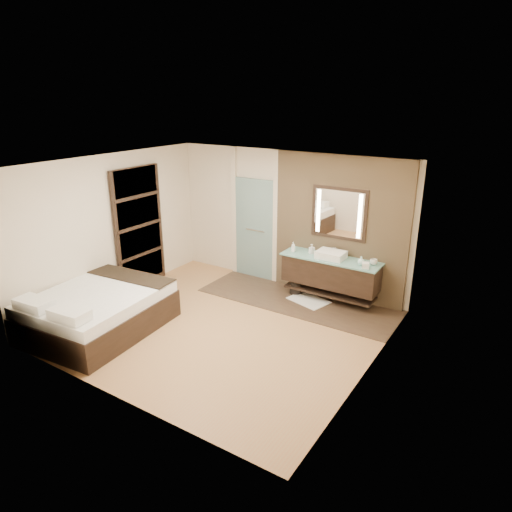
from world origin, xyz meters
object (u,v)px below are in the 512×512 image
Objects in this scene: mirror_unit at (339,213)px; waste_bin at (296,288)px; bed at (98,311)px; vanity at (330,272)px.

waste_bin is at bearing -155.61° from mirror_unit.
mirror_unit is at bearing 45.42° from bed.
bed is 3.66m from waste_bin.
waste_bin is at bearing -174.25° from vanity.
waste_bin is (2.07, 3.01, -0.20)m from bed.
mirror_unit reaches higher than bed.
vanity is 1.10m from mirror_unit.
mirror_unit reaches higher than waste_bin.
waste_bin is (-0.68, -0.31, -1.51)m from mirror_unit.
bed is at bearing -131.79° from vanity.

